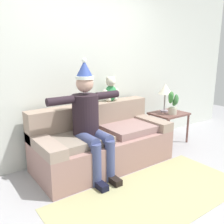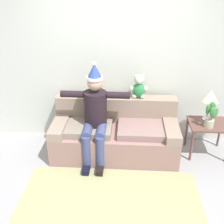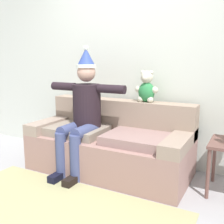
# 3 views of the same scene
# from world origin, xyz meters

# --- Properties ---
(ground_plane) EXTENTS (10.00, 10.00, 0.00)m
(ground_plane) POSITION_xyz_m (0.00, 0.00, 0.00)
(ground_plane) COLOR #9D9B9F
(back_wall) EXTENTS (7.00, 0.10, 2.70)m
(back_wall) POSITION_xyz_m (0.00, 1.55, 1.35)
(back_wall) COLOR silver
(back_wall) RESTS_ON ground_plane
(couch) EXTENTS (1.92, 0.87, 0.84)m
(couch) POSITION_xyz_m (0.00, 1.04, 0.33)
(couch) COLOR gray
(couch) RESTS_ON ground_plane
(person_seated) EXTENTS (1.02, 0.77, 1.51)m
(person_seated) POSITION_xyz_m (-0.29, 0.87, 0.76)
(person_seated) COLOR black
(person_seated) RESTS_ON ground_plane
(teddy_bear) EXTENTS (0.29, 0.17, 0.38)m
(teddy_bear) POSITION_xyz_m (0.35, 1.30, 1.01)
(teddy_bear) COLOR #2D8045
(teddy_bear) RESTS_ON couch
(side_table) EXTENTS (0.59, 0.49, 0.54)m
(side_table) POSITION_xyz_m (1.44, 1.07, 0.46)
(side_table) COLOR brown
(side_table) RESTS_ON ground_plane
(table_lamp) EXTENTS (0.24, 0.24, 0.50)m
(table_lamp) POSITION_xyz_m (1.42, 1.17, 0.93)
(table_lamp) COLOR gray
(table_lamp) RESTS_ON side_table
(potted_plant) EXTENTS (0.22, 0.22, 0.40)m
(potted_plant) POSITION_xyz_m (1.41, 0.97, 0.73)
(potted_plant) COLOR #BBB49E
(potted_plant) RESTS_ON side_table
(area_rug) EXTENTS (2.33, 1.07, 0.01)m
(area_rug) POSITION_xyz_m (0.00, 0.00, 0.00)
(area_rug) COLOR tan
(area_rug) RESTS_ON ground_plane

